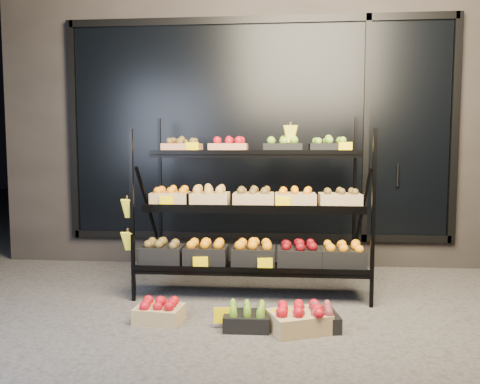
# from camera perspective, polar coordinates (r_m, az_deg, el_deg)

# --- Properties ---
(ground) EXTENTS (24.00, 24.00, 0.00)m
(ground) POSITION_cam_1_polar(r_m,az_deg,el_deg) (3.98, 1.07, -14.29)
(ground) COLOR #514F4C
(ground) RESTS_ON ground
(building) EXTENTS (6.00, 2.08, 3.50)m
(building) POSITION_cam_1_polar(r_m,az_deg,el_deg) (6.35, 2.60, 8.91)
(building) COLOR #2D2826
(building) RESTS_ON ground
(display_rack) EXTENTS (2.18, 1.02, 1.68)m
(display_rack) POSITION_cam_1_polar(r_m,az_deg,el_deg) (4.38, 1.46, -1.90)
(display_rack) COLOR black
(display_rack) RESTS_ON ground
(tag_floor_a) EXTENTS (0.13, 0.01, 0.12)m
(tag_floor_a) POSITION_cam_1_polar(r_m,az_deg,el_deg) (3.59, -2.16, -15.40)
(tag_floor_a) COLOR #FFD700
(tag_floor_a) RESTS_ON ground
(tag_floor_b) EXTENTS (0.13, 0.01, 0.12)m
(tag_floor_b) POSITION_cam_1_polar(r_m,az_deg,el_deg) (3.57, 5.00, -15.55)
(tag_floor_b) COLOR #FFD700
(tag_floor_b) RESTS_ON ground
(floor_crate_left) EXTENTS (0.38, 0.30, 0.19)m
(floor_crate_left) POSITION_cam_1_polar(r_m,az_deg,el_deg) (3.77, -9.82, -14.06)
(floor_crate_left) COLOR tan
(floor_crate_left) RESTS_ON ground
(floor_crate_midleft) EXTENTS (0.34, 0.26, 0.18)m
(floor_crate_midleft) POSITION_cam_1_polar(r_m,az_deg,el_deg) (3.58, 0.83, -15.05)
(floor_crate_midleft) COLOR black
(floor_crate_midleft) RESTS_ON ground
(floor_crate_midright) EXTENTS (0.50, 0.44, 0.21)m
(floor_crate_midright) POSITION_cam_1_polar(r_m,az_deg,el_deg) (3.56, 7.19, -15.02)
(floor_crate_midright) COLOR tan
(floor_crate_midright) RESTS_ON ground
(floor_crate_right) EXTENTS (0.38, 0.31, 0.18)m
(floor_crate_right) POSITION_cam_1_polar(r_m,az_deg,el_deg) (3.61, 9.07, -14.97)
(floor_crate_right) COLOR black
(floor_crate_right) RESTS_ON ground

